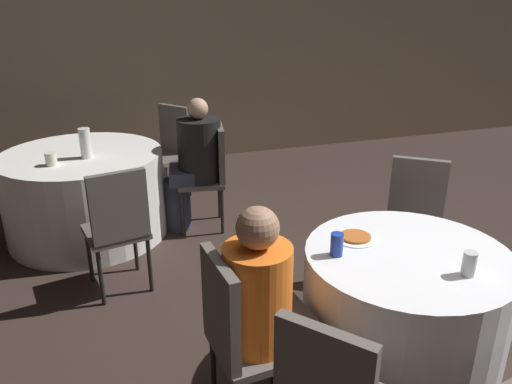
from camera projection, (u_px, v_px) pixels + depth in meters
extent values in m
plane|color=#332621|center=(428.00, 357.00, 2.94)|extent=(16.00, 16.00, 0.00)
cube|color=gray|center=(231.00, 44.00, 6.14)|extent=(16.00, 0.06, 2.80)
cylinder|color=silver|center=(402.00, 314.00, 2.72)|extent=(1.08, 1.08, 0.74)
cylinder|color=white|center=(86.00, 194.00, 4.31)|extent=(1.35, 1.35, 0.74)
cube|color=#59514C|center=(257.00, 345.00, 2.37)|extent=(0.44, 0.44, 0.04)
cube|color=#59514C|center=(220.00, 308.00, 2.21)|extent=(0.08, 0.38, 0.47)
cylinder|color=black|center=(274.00, 352.00, 2.66)|extent=(0.03, 0.03, 0.42)
cylinder|color=black|center=(213.00, 370.00, 2.54)|extent=(0.03, 0.03, 0.42)
cube|color=#59514C|center=(323.00, 384.00, 1.78)|extent=(0.28, 0.33, 0.47)
cube|color=#59514C|center=(412.00, 235.00, 3.44)|extent=(0.56, 0.56, 0.04)
cube|color=#59514C|center=(418.00, 191.00, 3.50)|extent=(0.33, 0.27, 0.47)
cylinder|color=black|center=(433.00, 280.00, 3.33)|extent=(0.03, 0.03, 0.42)
cylinder|color=black|center=(381.00, 272.00, 3.43)|extent=(0.03, 0.03, 0.42)
cylinder|color=black|center=(434.00, 257.00, 3.62)|extent=(0.03, 0.03, 0.42)
cylinder|color=black|center=(386.00, 249.00, 3.73)|extent=(0.03, 0.03, 0.42)
cube|color=#59514C|center=(201.00, 181.00, 4.42)|extent=(0.46, 0.46, 0.04)
cube|color=#59514C|center=(220.00, 152.00, 4.34)|extent=(0.12, 0.38, 0.47)
cylinder|color=black|center=(183.00, 214.00, 4.32)|extent=(0.03, 0.03, 0.42)
cylinder|color=black|center=(183.00, 199.00, 4.64)|extent=(0.03, 0.03, 0.42)
cylinder|color=black|center=(222.00, 211.00, 4.37)|extent=(0.03, 0.03, 0.42)
cylinder|color=black|center=(219.00, 197.00, 4.68)|extent=(0.03, 0.03, 0.42)
cube|color=#59514C|center=(164.00, 157.00, 5.06)|extent=(0.56, 0.56, 0.04)
cube|color=#59514C|center=(175.00, 128.00, 5.10)|extent=(0.28, 0.33, 0.47)
cylinder|color=black|center=(167.00, 187.00, 4.93)|extent=(0.03, 0.03, 0.42)
cylinder|color=black|center=(142.00, 180.00, 5.10)|extent=(0.03, 0.03, 0.42)
cylinder|color=black|center=(189.00, 177.00, 5.19)|extent=(0.03, 0.03, 0.42)
cylinder|color=black|center=(165.00, 171.00, 5.36)|extent=(0.03, 0.03, 0.42)
cube|color=#59514C|center=(116.00, 232.00, 3.48)|extent=(0.47, 0.47, 0.04)
cube|color=#59514C|center=(119.00, 207.00, 3.24)|extent=(0.38, 0.12, 0.47)
cylinder|color=black|center=(90.00, 256.00, 3.63)|extent=(0.03, 0.03, 0.42)
cylinder|color=black|center=(135.00, 245.00, 3.79)|extent=(0.03, 0.03, 0.42)
cylinder|color=black|center=(101.00, 278.00, 3.36)|extent=(0.03, 0.03, 0.42)
cylinder|color=black|center=(150.00, 265.00, 3.51)|extent=(0.03, 0.03, 0.42)
cylinder|color=#282828|center=(297.00, 367.00, 2.53)|extent=(0.24, 0.24, 0.46)
cube|color=#282828|center=(278.00, 327.00, 2.38)|extent=(0.35, 0.33, 0.12)
cylinder|color=orange|center=(257.00, 296.00, 2.27)|extent=(0.32, 0.32, 0.50)
sphere|color=#997056|center=(258.00, 228.00, 2.14)|extent=(0.19, 0.19, 0.19)
cylinder|color=#33384C|center=(177.00, 204.00, 4.47)|extent=(0.24, 0.24, 0.46)
cube|color=#33384C|center=(188.00, 174.00, 4.38)|extent=(0.38, 0.41, 0.12)
cylinder|color=black|center=(199.00, 150.00, 4.31)|extent=(0.38, 0.38, 0.54)
sphere|color=tan|center=(198.00, 109.00, 4.17)|extent=(0.18, 0.18, 0.18)
cylinder|color=white|center=(355.00, 238.00, 2.73)|extent=(0.24, 0.24, 0.01)
cylinder|color=#B25B23|center=(355.00, 236.00, 2.73)|extent=(0.17, 0.17, 0.01)
cylinder|color=silver|center=(469.00, 264.00, 2.36)|extent=(0.07, 0.07, 0.12)
cylinder|color=#1E38A5|center=(337.00, 244.00, 2.54)|extent=(0.07, 0.07, 0.12)
cylinder|color=white|center=(85.00, 143.00, 4.02)|extent=(0.09, 0.09, 0.25)
cylinder|color=silver|center=(51.00, 159.00, 3.87)|extent=(0.09, 0.09, 0.10)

